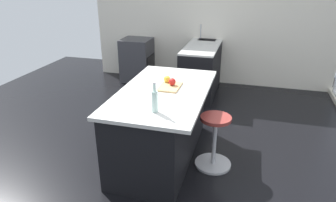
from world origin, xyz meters
The scene contains 10 objects.
ground_plane centered at (0.00, 0.00, 0.00)m, with size 8.19×8.19×0.00m, color black.
interior_partition_left centered at (-3.15, 0.00, 1.45)m, with size 0.15×4.91×2.90m.
sink_cabinet centered at (-2.81, -0.03, 0.47)m, with size 2.20×0.60×1.20m.
oven_range centered at (-2.80, -1.47, 0.45)m, with size 0.60×0.61×0.89m.
kitchen_island centered at (-0.09, -0.14, 0.46)m, with size 1.80×1.01×0.90m.
stool_by_window centered at (-0.04, 0.54, 0.31)m, with size 0.44×0.44×0.66m.
cutting_board centered at (-0.20, -0.05, 0.91)m, with size 0.36×0.24×0.02m, color tan.
apple_red centered at (-0.23, -0.03, 0.96)m, with size 0.09×0.09×0.09m, color red.
apple_yellow centered at (-0.32, -0.12, 0.96)m, with size 0.08×0.08×0.08m, color gold.
water_bottle centered at (0.51, -0.01, 1.02)m, with size 0.06×0.06×0.31m.
Camera 1 is at (3.12, 0.85, 2.19)m, focal length 32.57 mm.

